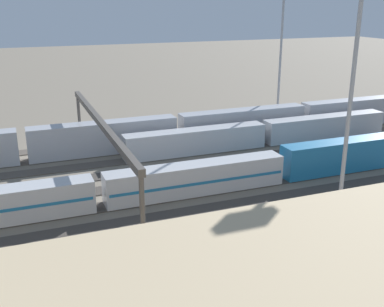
{
  "coord_description": "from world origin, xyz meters",
  "views": [
    {
      "loc": [
        19.09,
        57.63,
        23.04
      ],
      "look_at": [
        -3.51,
        -0.46,
        2.5
      ],
      "focal_mm": 43.71,
      "sensor_mm": 36.0,
      "label": 1
    }
  ],
  "objects_px": {
    "train_on_track_5": "(80,194)",
    "light_mast_3": "(356,51)",
    "train_on_track_1": "(177,130)",
    "train_on_track_2": "(264,133)",
    "signal_gantry": "(100,127)",
    "light_mast_0": "(283,16)"
  },
  "relations": [
    {
      "from": "train_on_track_5",
      "to": "light_mast_3",
      "type": "bearing_deg",
      "value": 153.56
    },
    {
      "from": "train_on_track_1",
      "to": "light_mast_3",
      "type": "height_order",
      "value": "light_mast_3"
    },
    {
      "from": "light_mast_3",
      "to": "train_on_track_1",
      "type": "bearing_deg",
      "value": -78.11
    },
    {
      "from": "train_on_track_2",
      "to": "light_mast_3",
      "type": "height_order",
      "value": "light_mast_3"
    },
    {
      "from": "train_on_track_1",
      "to": "light_mast_3",
      "type": "relative_size",
      "value": 3.31
    },
    {
      "from": "signal_gantry",
      "to": "light_mast_0",
      "type": "bearing_deg",
      "value": -151.84
    },
    {
      "from": "train_on_track_2",
      "to": "signal_gantry",
      "type": "distance_m",
      "value": 29.71
    },
    {
      "from": "light_mast_3",
      "to": "train_on_track_2",
      "type": "bearing_deg",
      "value": -103.06
    },
    {
      "from": "train_on_track_2",
      "to": "light_mast_3",
      "type": "relative_size",
      "value": 1.63
    },
    {
      "from": "train_on_track_2",
      "to": "train_on_track_5",
      "type": "relative_size",
      "value": 0.52
    },
    {
      "from": "train_on_track_2",
      "to": "light_mast_0",
      "type": "xyz_separation_m",
      "value": [
        -10.63,
        -13.27,
        18.21
      ]
    },
    {
      "from": "train_on_track_5",
      "to": "light_mast_0",
      "type": "bearing_deg",
      "value": -146.62
    },
    {
      "from": "train_on_track_5",
      "to": "signal_gantry",
      "type": "relative_size",
      "value": 2.26
    },
    {
      "from": "train_on_track_1",
      "to": "light_mast_0",
      "type": "relative_size",
      "value": 2.94
    },
    {
      "from": "light_mast_3",
      "to": "signal_gantry",
      "type": "bearing_deg",
      "value": -43.12
    },
    {
      "from": "train_on_track_1",
      "to": "signal_gantry",
      "type": "relative_size",
      "value": 2.39
    },
    {
      "from": "train_on_track_2",
      "to": "signal_gantry",
      "type": "height_order",
      "value": "signal_gantry"
    },
    {
      "from": "train_on_track_5",
      "to": "light_mast_3",
      "type": "height_order",
      "value": "light_mast_3"
    },
    {
      "from": "train_on_track_2",
      "to": "train_on_track_5",
      "type": "xyz_separation_m",
      "value": [
        32.27,
        15.0,
        0.06
      ]
    },
    {
      "from": "train_on_track_5",
      "to": "signal_gantry",
      "type": "bearing_deg",
      "value": -118.63
    },
    {
      "from": "signal_gantry",
      "to": "train_on_track_1",
      "type": "bearing_deg",
      "value": -139.82
    },
    {
      "from": "train_on_track_5",
      "to": "light_mast_3",
      "type": "relative_size",
      "value": 3.13
    }
  ]
}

